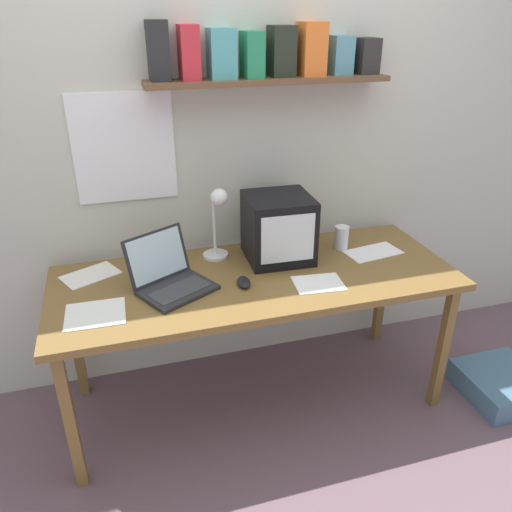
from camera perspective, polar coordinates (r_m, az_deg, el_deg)
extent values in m
plane|color=#6A525B|center=(2.78, 0.00, -15.79)|extent=(12.00, 12.00, 0.00)
cube|color=beige|center=(2.56, -2.91, 13.51)|extent=(5.60, 0.06, 2.60)
cube|color=white|center=(2.46, -14.82, 11.83)|extent=(0.47, 0.01, 0.51)
cube|color=brown|center=(2.44, 1.57, 19.41)|extent=(1.15, 0.18, 0.02)
cube|color=#242626|center=(2.35, -11.14, 22.02)|extent=(0.09, 0.12, 0.24)
cube|color=red|center=(2.36, -7.69, 22.04)|extent=(0.08, 0.13, 0.23)
cube|color=#4DA7AA|center=(2.39, -3.96, 22.07)|extent=(0.12, 0.13, 0.21)
cube|color=#268958|center=(2.42, -0.47, 22.01)|extent=(0.08, 0.15, 0.20)
cube|color=#242B20|center=(2.48, 2.93, 22.33)|extent=(0.11, 0.12, 0.22)
cube|color=orange|center=(2.52, 6.33, 22.45)|extent=(0.11, 0.14, 0.23)
cube|color=#5596A5|center=(2.60, 9.61, 21.71)|extent=(0.10, 0.11, 0.17)
cube|color=#2C2A27|center=(2.65, 12.46, 21.44)|extent=(0.10, 0.13, 0.16)
cube|color=brown|center=(2.36, 0.00, -2.56)|extent=(1.89, 0.74, 0.03)
cube|color=brown|center=(2.27, -20.45, -17.38)|extent=(0.04, 0.05, 0.71)
cube|color=brown|center=(2.69, 20.58, -9.81)|extent=(0.04, 0.05, 0.71)
cube|color=brown|center=(2.76, -20.00, -8.76)|extent=(0.04, 0.05, 0.71)
cube|color=brown|center=(3.11, 14.15, -3.66)|extent=(0.04, 0.05, 0.71)
cube|color=black|center=(2.45, 2.55, 3.25)|extent=(0.33, 0.32, 0.32)
cube|color=silver|center=(2.31, 3.66, 1.95)|extent=(0.26, 0.02, 0.23)
cube|color=#232326|center=(2.23, -8.91, -3.87)|extent=(0.38, 0.34, 0.02)
cube|color=#38383A|center=(2.22, -8.67, -3.81)|extent=(0.29, 0.23, 0.00)
cube|color=#232326|center=(2.29, -11.26, 0.01)|extent=(0.30, 0.20, 0.22)
cube|color=silver|center=(2.29, -11.26, 0.01)|extent=(0.27, 0.19, 0.20)
cylinder|color=white|center=(2.53, -4.63, 0.13)|extent=(0.13, 0.13, 0.01)
cylinder|color=white|center=(2.46, -4.77, 3.57)|extent=(0.02, 0.02, 0.31)
sphere|color=white|center=(2.37, -4.25, 6.72)|extent=(0.08, 0.08, 0.08)
cylinder|color=white|center=(2.63, 9.74, 2.10)|extent=(0.07, 0.07, 0.12)
cylinder|color=#4CC656|center=(2.63, 9.71, 1.76)|extent=(0.06, 0.06, 0.09)
ellipsoid|color=black|center=(2.26, -1.42, -3.01)|extent=(0.07, 0.11, 0.03)
cube|color=white|center=(2.29, 7.15, -3.12)|extent=(0.24, 0.19, 0.00)
cube|color=white|center=(2.63, 13.23, 0.43)|extent=(0.30, 0.19, 0.00)
cube|color=white|center=(2.47, -18.39, -2.07)|extent=(0.30, 0.25, 0.00)
cube|color=white|center=(2.16, -17.90, -6.32)|extent=(0.24, 0.22, 0.00)
cube|color=slate|center=(3.06, 26.22, -13.01)|extent=(0.40, 0.40, 0.13)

